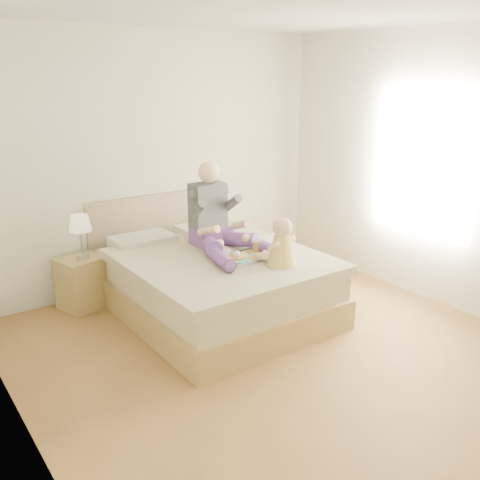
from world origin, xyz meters
TOP-DOWN VIEW (x-y plane):
  - room at (0.08, 0.01)m, footprint 4.02×4.22m
  - bed at (0.00, 1.08)m, footprint 1.70×2.18m
  - nightstand at (-1.00, 1.88)m, footprint 0.50×0.47m
  - lamp at (-0.99, 1.84)m, footprint 0.22×0.22m
  - adult at (0.13, 1.14)m, footprint 0.72×1.02m
  - tray at (0.14, 0.71)m, footprint 0.44×0.34m
  - baby at (0.31, 0.39)m, footprint 0.29×0.39m

SIDE VIEW (x-z plane):
  - nightstand at x=-1.00m, z-range 0.00..0.52m
  - bed at x=0.00m, z-range -0.18..0.82m
  - tray at x=0.14m, z-range 0.58..0.70m
  - baby at x=0.31m, z-range 0.57..1.00m
  - lamp at x=-0.99m, z-range 0.63..1.07m
  - adult at x=0.13m, z-range 0.43..1.29m
  - room at x=0.08m, z-range 0.15..2.87m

